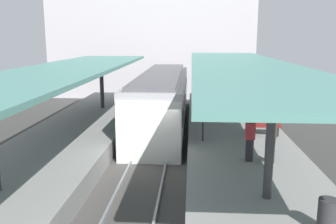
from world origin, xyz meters
The scene contains 15 objects.
ground_plane centered at (0.00, 0.00, 0.00)m, with size 80.00×80.00×0.00m, color #383835.
platform_left centered at (-3.80, 0.00, 0.50)m, with size 4.40×28.00×1.00m, color gray.
platform_right centered at (3.80, 0.00, 0.50)m, with size 4.40×28.00×1.00m, color gray.
track_ballast centered at (0.00, 0.00, 0.10)m, with size 3.20×28.00×0.20m, color #423F3D.
rail_near_side centered at (-0.72, 0.00, 0.27)m, with size 0.08×28.00×0.14m, color slate.
rail_far_side centered at (0.72, 0.00, 0.27)m, with size 0.08×28.00×0.14m, color slate.
commuter_train centered at (0.00, 6.70, 1.73)m, with size 2.78×13.88×3.10m.
canopy_left centered at (-3.80, 1.40, 3.87)m, with size 4.18×21.00×2.99m.
canopy_right centered at (3.80, 1.40, 4.11)m, with size 4.18×21.00×3.23m.
platform_bench centered at (4.99, 1.69, 1.46)m, with size 1.40×0.41×0.86m.
platform_sign centered at (2.22, 0.59, 2.62)m, with size 0.90×0.08×2.21m.
litter_bin centered at (4.76, -6.67, 1.40)m, with size 0.44×0.44×0.80m, color #2D2D30.
passenger_near_bench centered at (4.48, -2.02, 1.94)m, with size 0.36×0.36×1.80m.
passenger_mid_platform centered at (3.78, -1.85, 1.83)m, with size 0.36×0.36×1.60m.
station_building_backdrop centered at (-1.89, 20.00, 5.50)m, with size 18.00×6.00×11.00m, color #B7B2B7.
Camera 1 is at (1.70, -14.33, 5.29)m, focal length 39.00 mm.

